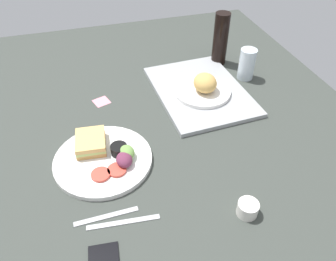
{
  "coord_description": "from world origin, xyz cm",
  "views": [
    {
      "loc": [
        77.76,
        -19.24,
        73.63
      ],
      "look_at": [
        2.0,
        3.0,
        4.0
      ],
      "focal_mm": 34.77,
      "sensor_mm": 36.0,
      "label": 1
    }
  ],
  "objects_px": {
    "plate_with_salad": "(104,156)",
    "drinking_glass": "(247,64)",
    "soda_bottle": "(221,39)",
    "sticky_note": "(102,102)",
    "bread_plate_near": "(204,87)",
    "espresso_cup": "(248,209)",
    "knife": "(123,222)",
    "fork": "(106,216)",
    "serving_tray": "(200,91)"
  },
  "relations": [
    {
      "from": "fork",
      "to": "knife",
      "type": "distance_m",
      "value": 0.05
    },
    {
      "from": "soda_bottle",
      "to": "sticky_note",
      "type": "relative_size",
      "value": 4.0
    },
    {
      "from": "sticky_note",
      "to": "plate_with_salad",
      "type": "bearing_deg",
      "value": -5.91
    },
    {
      "from": "fork",
      "to": "sticky_note",
      "type": "bearing_deg",
      "value": 82.78
    },
    {
      "from": "bread_plate_near",
      "to": "espresso_cup",
      "type": "bearing_deg",
      "value": -8.54
    },
    {
      "from": "serving_tray",
      "to": "sticky_note",
      "type": "distance_m",
      "value": 0.38
    },
    {
      "from": "serving_tray",
      "to": "drinking_glass",
      "type": "height_order",
      "value": "drinking_glass"
    },
    {
      "from": "serving_tray",
      "to": "espresso_cup",
      "type": "height_order",
      "value": "espresso_cup"
    },
    {
      "from": "bread_plate_near",
      "to": "knife",
      "type": "xyz_separation_m",
      "value": [
        0.47,
        -0.4,
        -0.04
      ]
    },
    {
      "from": "espresso_cup",
      "to": "knife",
      "type": "bearing_deg",
      "value": -101.26
    },
    {
      "from": "sticky_note",
      "to": "fork",
      "type": "bearing_deg",
      "value": -6.21
    },
    {
      "from": "bread_plate_near",
      "to": "plate_with_salad",
      "type": "xyz_separation_m",
      "value": [
        0.23,
        -0.42,
        -0.03
      ]
    },
    {
      "from": "plate_with_salad",
      "to": "fork",
      "type": "relative_size",
      "value": 1.77
    },
    {
      "from": "bread_plate_near",
      "to": "sticky_note",
      "type": "height_order",
      "value": "bread_plate_near"
    },
    {
      "from": "plate_with_salad",
      "to": "sticky_note",
      "type": "bearing_deg",
      "value": 174.09
    },
    {
      "from": "fork",
      "to": "espresso_cup",
      "type": "bearing_deg",
      "value": -15.61
    },
    {
      "from": "plate_with_salad",
      "to": "drinking_glass",
      "type": "bearing_deg",
      "value": 116.19
    },
    {
      "from": "drinking_glass",
      "to": "fork",
      "type": "bearing_deg",
      "value": -51.75
    },
    {
      "from": "drinking_glass",
      "to": "knife",
      "type": "relative_size",
      "value": 0.67
    },
    {
      "from": "plate_with_salad",
      "to": "espresso_cup",
      "type": "distance_m",
      "value": 0.45
    },
    {
      "from": "plate_with_salad",
      "to": "drinking_glass",
      "type": "xyz_separation_m",
      "value": [
        -0.31,
        0.63,
        0.05
      ]
    },
    {
      "from": "soda_bottle",
      "to": "knife",
      "type": "height_order",
      "value": "soda_bottle"
    },
    {
      "from": "espresso_cup",
      "to": "sticky_note",
      "type": "bearing_deg",
      "value": -153.51
    },
    {
      "from": "soda_bottle",
      "to": "knife",
      "type": "bearing_deg",
      "value": -38.73
    },
    {
      "from": "plate_with_salad",
      "to": "drinking_glass",
      "type": "relative_size",
      "value": 2.36
    },
    {
      "from": "bread_plate_near",
      "to": "knife",
      "type": "height_order",
      "value": "bread_plate_near"
    },
    {
      "from": "serving_tray",
      "to": "sticky_note",
      "type": "height_order",
      "value": "serving_tray"
    },
    {
      "from": "serving_tray",
      "to": "bread_plate_near",
      "type": "distance_m",
      "value": 0.05
    },
    {
      "from": "soda_bottle",
      "to": "fork",
      "type": "xyz_separation_m",
      "value": [
        0.67,
        -0.6,
        -0.11
      ]
    },
    {
      "from": "sticky_note",
      "to": "drinking_glass",
      "type": "bearing_deg",
      "value": 90.25
    },
    {
      "from": "drinking_glass",
      "to": "soda_bottle",
      "type": "distance_m",
      "value": 0.17
    },
    {
      "from": "serving_tray",
      "to": "plate_with_salad",
      "type": "bearing_deg",
      "value": -57.72
    },
    {
      "from": "serving_tray",
      "to": "drinking_glass",
      "type": "relative_size",
      "value": 3.52
    },
    {
      "from": "bread_plate_near",
      "to": "sticky_note",
      "type": "distance_m",
      "value": 0.39
    },
    {
      "from": "serving_tray",
      "to": "knife",
      "type": "distance_m",
      "value": 0.64
    },
    {
      "from": "espresso_cup",
      "to": "drinking_glass",
      "type": "bearing_deg",
      "value": 154.08
    },
    {
      "from": "bread_plate_near",
      "to": "espresso_cup",
      "type": "distance_m",
      "value": 0.54
    },
    {
      "from": "bread_plate_near",
      "to": "knife",
      "type": "relative_size",
      "value": 1.14
    },
    {
      "from": "plate_with_salad",
      "to": "knife",
      "type": "height_order",
      "value": "plate_with_salad"
    },
    {
      "from": "drinking_glass",
      "to": "knife",
      "type": "height_order",
      "value": "drinking_glass"
    },
    {
      "from": "soda_bottle",
      "to": "espresso_cup",
      "type": "relative_size",
      "value": 4.0
    },
    {
      "from": "drinking_glass",
      "to": "espresso_cup",
      "type": "xyz_separation_m",
      "value": [
        0.61,
        -0.3,
        -0.04
      ]
    },
    {
      "from": "bread_plate_near",
      "to": "plate_with_salad",
      "type": "height_order",
      "value": "bread_plate_near"
    },
    {
      "from": "soda_bottle",
      "to": "fork",
      "type": "height_order",
      "value": "soda_bottle"
    },
    {
      "from": "drinking_glass",
      "to": "sticky_note",
      "type": "bearing_deg",
      "value": -89.75
    },
    {
      "from": "plate_with_salad",
      "to": "sticky_note",
      "type": "distance_m",
      "value": 0.31
    },
    {
      "from": "fork",
      "to": "sticky_note",
      "type": "distance_m",
      "value": 0.52
    },
    {
      "from": "bread_plate_near",
      "to": "sticky_note",
      "type": "bearing_deg",
      "value": -101.35
    },
    {
      "from": "soda_bottle",
      "to": "knife",
      "type": "distance_m",
      "value": 0.9
    },
    {
      "from": "drinking_glass",
      "to": "soda_bottle",
      "type": "height_order",
      "value": "soda_bottle"
    }
  ]
}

